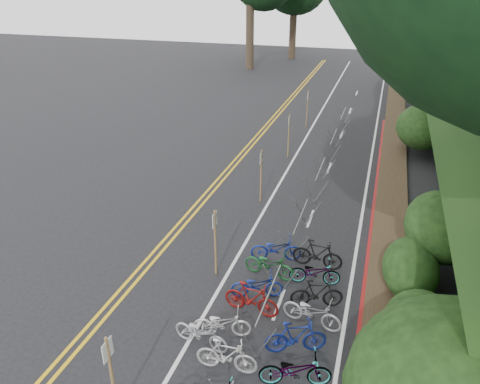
% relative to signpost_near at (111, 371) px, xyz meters
% --- Properties ---
extents(ground, '(120.00, 120.00, 0.00)m').
position_rel_signpost_near_xyz_m(ground, '(-0.30, 1.12, -1.35)').
color(ground, black).
rests_on(ground, ground).
extents(road_markings, '(7.47, 80.00, 0.01)m').
position_rel_signpost_near_xyz_m(road_markings, '(0.33, 11.22, -1.34)').
color(road_markings, gold).
rests_on(road_markings, ground).
extents(red_curb, '(0.25, 28.00, 0.10)m').
position_rel_signpost_near_xyz_m(red_curb, '(5.40, 13.12, -1.30)').
color(red_curb, maroon).
rests_on(red_curb, ground).
extents(bike_racks_rest, '(1.14, 23.00, 1.17)m').
position_rel_signpost_near_xyz_m(bike_racks_rest, '(2.70, 14.12, -0.49)').
color(bike_racks_rest, gray).
rests_on(bike_racks_rest, ground).
extents(signpost_near, '(0.08, 0.40, 2.35)m').
position_rel_signpost_near_xyz_m(signpost_near, '(0.00, 0.00, 0.00)').
color(signpost_near, brown).
rests_on(signpost_near, ground).
extents(signposts_rest, '(0.08, 18.40, 2.50)m').
position_rel_signpost_near_xyz_m(signposts_rest, '(0.30, 15.12, 0.08)').
color(signposts_rest, brown).
rests_on(signposts_rest, ground).
extents(bike_front, '(0.91, 1.81, 0.91)m').
position_rel_signpost_near_xyz_m(bike_front, '(1.11, 2.70, -0.89)').
color(bike_front, '#9E9EA3').
rests_on(bike_front, ground).
extents(bike_valet, '(3.43, 11.42, 1.09)m').
position_rel_signpost_near_xyz_m(bike_valet, '(2.84, 3.23, -0.86)').
color(bike_valet, maroon).
rests_on(bike_valet, ground).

